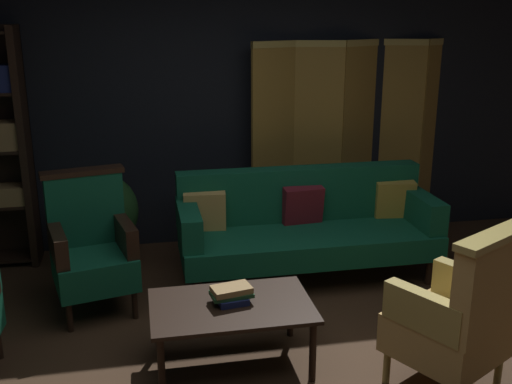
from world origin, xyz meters
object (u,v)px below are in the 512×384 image
(book_navy_cloth, at_px, (232,299))
(book_tan_leather, at_px, (231,289))
(folding_screen, at_px, (358,137))
(coffee_table, at_px, (231,311))
(armchair_wing_left, at_px, (92,247))
(book_green_cloth, at_px, (232,294))
(velvet_couch, at_px, (305,223))
(armchair_gilt_accent, at_px, (458,316))
(potted_plant, at_px, (107,216))

(book_navy_cloth, distance_m, book_tan_leather, 0.06)
(folding_screen, bearing_deg, coffee_table, -126.71)
(book_navy_cloth, bearing_deg, coffee_table, -102.26)
(coffee_table, relative_size, armchair_wing_left, 0.96)
(coffee_table, relative_size, book_green_cloth, 3.91)
(velvet_couch, height_order, armchair_gilt_accent, armchair_gilt_accent)
(book_navy_cloth, bearing_deg, armchair_wing_left, 133.94)
(armchair_wing_left, bearing_deg, armchair_gilt_accent, -35.15)
(armchair_wing_left, distance_m, book_green_cloth, 1.29)
(book_tan_leather, bearing_deg, folding_screen, 52.99)
(potted_plant, bearing_deg, velvet_couch, -15.19)
(book_green_cloth, bearing_deg, armchair_gilt_accent, -24.65)
(velvet_couch, relative_size, coffee_table, 2.12)
(folding_screen, relative_size, coffee_table, 2.14)
(armchair_wing_left, xyz_separation_m, book_navy_cloth, (0.90, -0.93, -0.05))
(folding_screen, relative_size, armchair_gilt_accent, 2.06)
(folding_screen, xyz_separation_m, book_green_cloth, (-1.58, -2.09, -0.51))
(velvet_couch, relative_size, book_navy_cloth, 11.63)
(folding_screen, bearing_deg, armchair_gilt_accent, -97.65)
(armchair_gilt_accent, bearing_deg, coffee_table, 156.76)
(potted_plant, height_order, book_green_cloth, potted_plant)
(velvet_couch, distance_m, coffee_table, 1.51)
(armchair_gilt_accent, xyz_separation_m, book_navy_cloth, (-1.22, 0.56, -0.05))
(coffee_table, xyz_separation_m, armchair_wing_left, (-0.89, 0.96, 0.12))
(book_navy_cloth, xyz_separation_m, book_tan_leather, (0.00, 0.00, 0.06))
(folding_screen, bearing_deg, potted_plant, -169.95)
(coffee_table, bearing_deg, velvet_couch, 56.72)
(armchair_gilt_accent, xyz_separation_m, book_tan_leather, (-1.22, 0.56, 0.01))
(potted_plant, bearing_deg, book_navy_cloth, -63.96)
(coffee_table, bearing_deg, potted_plant, 115.40)
(book_tan_leather, bearing_deg, coffee_table, -102.26)
(coffee_table, height_order, armchair_wing_left, armchair_wing_left)
(folding_screen, xyz_separation_m, velvet_couch, (-0.76, -0.87, -0.53))
(book_navy_cloth, bearing_deg, folding_screen, 52.99)
(velvet_couch, xyz_separation_m, armchair_gilt_accent, (0.40, -1.78, 0.04))
(folding_screen, relative_size, armchair_wing_left, 2.06)
(armchair_gilt_accent, xyz_separation_m, book_green_cloth, (-1.22, 0.56, -0.02))
(book_tan_leather, bearing_deg, armchair_wing_left, 133.94)
(coffee_table, bearing_deg, folding_screen, 53.29)
(folding_screen, distance_m, velvet_couch, 1.27)
(folding_screen, relative_size, book_navy_cloth, 11.74)
(folding_screen, height_order, armchair_gilt_accent, folding_screen)
(potted_plant, relative_size, book_navy_cloth, 4.54)
(armchair_wing_left, bearing_deg, potted_plant, 83.55)
(coffee_table, xyz_separation_m, book_tan_leather, (0.01, 0.03, 0.13))
(book_green_cloth, xyz_separation_m, book_tan_leather, (0.00, 0.00, 0.03))
(book_green_cloth, bearing_deg, book_navy_cloth, 0.00)
(coffee_table, distance_m, book_navy_cloth, 0.07)
(book_navy_cloth, height_order, book_green_cloth, book_green_cloth)
(armchair_gilt_accent, bearing_deg, book_tan_leather, 155.35)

